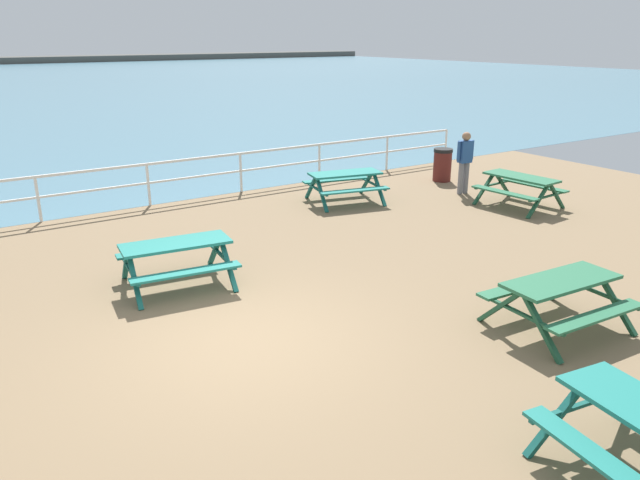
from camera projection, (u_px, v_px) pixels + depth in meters
The scene contains 8 objects.
ground_plane at pixel (245, 348), 8.59m from camera, with size 30.00×24.00×0.20m, color #846B4C.
seaward_railing at pixel (95, 182), 14.43m from camera, with size 23.07×0.07×1.08m.
picnic_table_near_left at pixel (560, 291), 8.76m from camera, with size 1.89×1.65×0.80m.
picnic_table_near_right at pixel (345, 180), 15.46m from camera, with size 2.09×1.87×0.80m.
picnic_table_mid_centre at pixel (176, 253), 10.29m from camera, with size 1.97×1.73×0.80m.
picnic_table_far_right at pixel (520, 184), 15.06m from camera, with size 1.66×1.91×0.80m.
visitor at pixel (465, 159), 16.18m from camera, with size 0.53×0.26×1.66m.
litter_bin at pixel (442, 165), 17.76m from camera, with size 0.55×0.55×0.95m.
Camera 1 is at (-3.34, -6.96, 4.10)m, focal length 34.21 mm.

